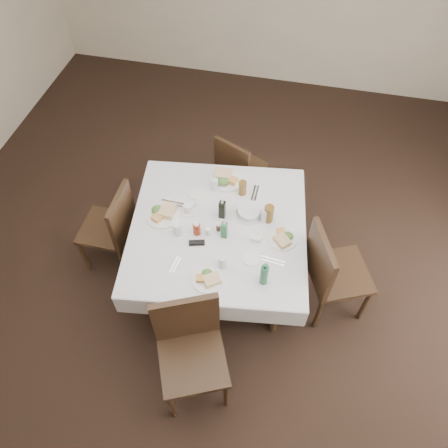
% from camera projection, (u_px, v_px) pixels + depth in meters
% --- Properties ---
extents(ground_plane, '(7.00, 7.00, 0.00)m').
position_uv_depth(ground_plane, '(211.00, 286.00, 4.22)').
color(ground_plane, black).
extents(room_shell, '(6.04, 7.04, 2.80)m').
position_uv_depth(room_shell, '(205.00, 156.00, 2.87)').
color(room_shell, '#B9AD98').
rests_on(room_shell, ground).
extents(dining_table, '(1.68, 1.68, 0.76)m').
position_uv_depth(dining_table, '(218.00, 232.00, 3.76)').
color(dining_table, black).
rests_on(dining_table, ground).
extents(chair_north, '(0.55, 0.55, 0.87)m').
position_uv_depth(chair_north, '(238.00, 167.00, 4.51)').
color(chair_north, black).
rests_on(chair_north, ground).
extents(chair_south, '(0.65, 0.65, 1.04)m').
position_uv_depth(chair_south, '(190.00, 344.00, 3.25)').
color(chair_south, black).
rests_on(chair_south, ground).
extents(chair_east, '(0.64, 0.64, 1.03)m').
position_uv_depth(chair_east, '(330.00, 270.00, 3.65)').
color(chair_east, black).
rests_on(chair_east, ground).
extents(chair_west, '(0.45, 0.45, 0.95)m').
position_uv_depth(chair_west, '(114.00, 225.00, 3.99)').
color(chair_west, black).
rests_on(chair_west, ground).
extents(meal_north, '(0.31, 0.31, 0.07)m').
position_uv_depth(meal_north, '(225.00, 179.00, 4.01)').
color(meal_north, white).
rests_on(meal_north, dining_table).
extents(meal_south, '(0.24, 0.24, 0.05)m').
position_uv_depth(meal_south, '(208.00, 278.00, 3.37)').
color(meal_south, white).
rests_on(meal_south, dining_table).
extents(meal_east, '(0.25, 0.25, 0.05)m').
position_uv_depth(meal_east, '(283.00, 238.00, 3.61)').
color(meal_east, white).
rests_on(meal_east, dining_table).
extents(meal_west, '(0.30, 0.30, 0.07)m').
position_uv_depth(meal_west, '(163.00, 213.00, 3.77)').
color(meal_west, white).
rests_on(meal_west, dining_table).
extents(side_plate_a, '(0.15, 0.15, 0.01)m').
position_uv_depth(side_plate_a, '(197.00, 194.00, 3.93)').
color(side_plate_a, white).
rests_on(side_plate_a, dining_table).
extents(side_plate_b, '(0.16, 0.16, 0.01)m').
position_uv_depth(side_plate_b, '(252.00, 258.00, 3.51)').
color(side_plate_b, white).
rests_on(side_plate_b, dining_table).
extents(water_n, '(0.06, 0.06, 0.12)m').
position_uv_depth(water_n, '(215.00, 184.00, 3.92)').
color(water_n, silver).
rests_on(water_n, dining_table).
extents(water_s, '(0.07, 0.07, 0.12)m').
position_uv_depth(water_s, '(223.00, 262.00, 3.42)').
color(water_s, silver).
rests_on(water_s, dining_table).
extents(water_e, '(0.08, 0.08, 0.15)m').
position_uv_depth(water_e, '(265.00, 214.00, 3.69)').
color(water_e, silver).
rests_on(water_e, dining_table).
extents(water_w, '(0.07, 0.07, 0.13)m').
position_uv_depth(water_w, '(177.00, 229.00, 3.61)').
color(water_w, silver).
rests_on(water_w, dining_table).
extents(iced_tea_a, '(0.07, 0.07, 0.15)m').
position_uv_depth(iced_tea_a, '(243.00, 188.00, 3.88)').
color(iced_tea_a, brown).
rests_on(iced_tea_a, dining_table).
extents(iced_tea_b, '(0.08, 0.08, 0.17)m').
position_uv_depth(iced_tea_b, '(269.00, 214.00, 3.68)').
color(iced_tea_b, brown).
rests_on(iced_tea_b, dining_table).
extents(bread_basket, '(0.22, 0.22, 0.07)m').
position_uv_depth(bread_basket, '(249.00, 213.00, 3.76)').
color(bread_basket, silver).
rests_on(bread_basket, dining_table).
extents(oil_cruet_dark, '(0.05, 0.05, 0.23)m').
position_uv_depth(oil_cruet_dark, '(222.00, 209.00, 3.70)').
color(oil_cruet_dark, black).
rests_on(oil_cruet_dark, dining_table).
extents(oil_cruet_green, '(0.05, 0.05, 0.21)m').
position_uv_depth(oil_cruet_green, '(224.00, 229.00, 3.58)').
color(oil_cruet_green, '#22683D').
rests_on(oil_cruet_green, dining_table).
extents(ketchup_bottle, '(0.06, 0.06, 0.14)m').
position_uv_depth(ketchup_bottle, '(197.00, 228.00, 3.61)').
color(ketchup_bottle, '#9F3217').
rests_on(ketchup_bottle, dining_table).
extents(salt_shaker, '(0.04, 0.04, 0.08)m').
position_uv_depth(salt_shaker, '(208.00, 232.00, 3.62)').
color(salt_shaker, white).
rests_on(salt_shaker, dining_table).
extents(pepper_shaker, '(0.04, 0.04, 0.09)m').
position_uv_depth(pepper_shaker, '(218.00, 227.00, 3.65)').
color(pepper_shaker, '#462F1D').
rests_on(pepper_shaker, dining_table).
extents(coffee_mug, '(0.13, 0.13, 0.09)m').
position_uv_depth(coffee_mug, '(189.00, 209.00, 3.77)').
color(coffee_mug, white).
rests_on(coffee_mug, dining_table).
extents(sunglasses, '(0.14, 0.07, 0.03)m').
position_uv_depth(sunglasses, '(197.00, 243.00, 3.59)').
color(sunglasses, black).
rests_on(sunglasses, dining_table).
extents(green_bottle, '(0.06, 0.06, 0.24)m').
position_uv_depth(green_bottle, '(264.00, 274.00, 3.29)').
color(green_bottle, '#22683D').
rests_on(green_bottle, dining_table).
extents(sugar_caddy, '(0.08, 0.05, 0.04)m').
position_uv_depth(sugar_caddy, '(256.00, 238.00, 3.60)').
color(sugar_caddy, white).
rests_on(sugar_caddy, dining_table).
extents(cutlery_n, '(0.05, 0.19, 0.01)m').
position_uv_depth(cutlery_n, '(255.00, 193.00, 3.93)').
color(cutlery_n, silver).
rests_on(cutlery_n, dining_table).
extents(cutlery_s, '(0.06, 0.16, 0.01)m').
position_uv_depth(cutlery_s, '(175.00, 265.00, 3.47)').
color(cutlery_s, silver).
rests_on(cutlery_s, dining_table).
extents(cutlery_e, '(0.20, 0.07, 0.01)m').
position_uv_depth(cutlery_e, '(272.00, 261.00, 3.49)').
color(cutlery_e, silver).
rests_on(cutlery_e, dining_table).
extents(cutlery_w, '(0.21, 0.06, 0.01)m').
position_uv_depth(cutlery_w, '(172.00, 203.00, 3.86)').
color(cutlery_w, silver).
rests_on(cutlery_w, dining_table).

